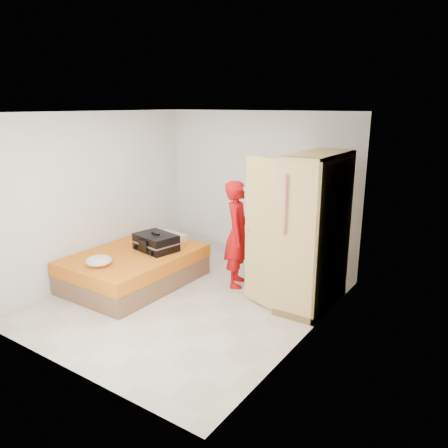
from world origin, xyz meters
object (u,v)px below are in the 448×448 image
Objects in this scene: wardrobe at (310,235)px; suitcase at (156,242)px; person at (238,234)px; round_cushion at (99,261)px; bed at (135,268)px.

wardrobe reaches higher than suitcase.
person is 2.21× the size of suitcase.
suitcase is 2.00× the size of round_cushion.
person is at bearing 48.35° from round_cushion.
round_cushion is at bearing -91.74° from bed.
person reaches higher than suitcase.
round_cushion is (-1.35, -1.52, -0.24)m from person.
bed is at bearing -161.80° from wardrobe.
person is 4.43× the size of round_cushion.
round_cushion reaches higher than bed.
person is at bearing 178.34° from wardrobe.
wardrobe reaches higher than bed.
wardrobe is 1.19m from person.
bed is at bearing 88.26° from round_cushion.
wardrobe is 1.29× the size of person.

